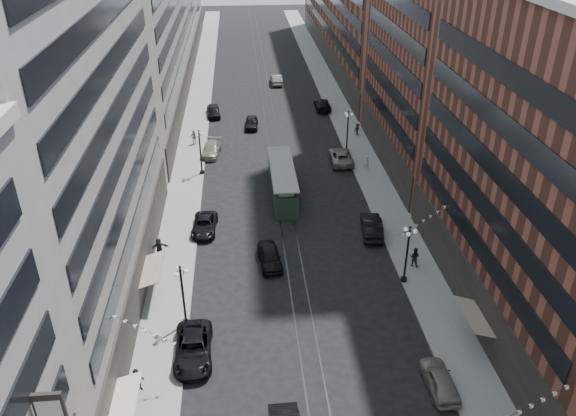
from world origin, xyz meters
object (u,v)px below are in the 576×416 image
object	(u,v)px
lamppost_sw_mid	(200,151)
car_8	(211,149)
pedestrian_5	(159,247)
pedestrian_8	(366,163)
car_4	(440,380)
car_13	(251,123)
car_extra_0	(270,257)
pedestrian_2	(138,380)
pedestrian_9	(357,129)
lamppost_se_far	(407,252)
car_2	(193,348)
car_14	(276,79)
car_11	(341,157)
lamppost_se_mid	(348,130)
car_7	(204,225)
pedestrian_7	(414,257)
pedestrian_6	(194,137)
car_10	(372,226)
lamppost_sw_far	(183,294)
car_12	(322,104)
streetcar	(282,182)
car_9	(213,111)

from	to	relation	value
lamppost_sw_mid	car_8	xyz separation A→B (m)	(0.95, 5.74, -2.33)
pedestrian_5	pedestrian_8	size ratio (longest dim) A/B	0.99
car_4	car_13	xyz separation A→B (m)	(-11.22, 49.71, -0.01)
pedestrian_8	car_extra_0	distance (m)	22.56
pedestrian_2	pedestrian_9	distance (m)	49.73
lamppost_se_far	car_2	distance (m)	19.26
car_2	car_14	bearing A→B (deg)	79.78
car_11	car_14	xyz separation A→B (m)	(-5.74, 33.50, 0.03)
lamppost_se_mid	car_14	world-z (taller)	lamppost_se_mid
lamppost_se_mid	pedestrian_5	distance (m)	30.98
car_11	car_7	bearing A→B (deg)	44.44
car_13	pedestrian_7	world-z (taller)	pedestrian_7
car_7	pedestrian_5	size ratio (longest dim) A/B	2.76
car_13	pedestrian_7	bearing A→B (deg)	-65.61
pedestrian_6	pedestrian_9	distance (m)	22.29
car_8	car_13	xyz separation A→B (m)	(5.43, 9.05, -0.00)
car_10	pedestrian_5	size ratio (longest dim) A/B	2.91
lamppost_sw_far	lamppost_se_mid	size ratio (longest dim) A/B	1.00
car_14	pedestrian_8	xyz separation A→B (m)	(8.36, -36.14, 0.23)
lamppost_sw_far	car_4	distance (m)	19.44
pedestrian_7	car_4	bearing A→B (deg)	111.47
lamppost_sw_mid	car_8	world-z (taller)	lamppost_sw_mid
car_12	pedestrian_8	distance (m)	22.49
pedestrian_7	car_extra_0	bearing A→B (deg)	23.72
car_13	pedestrian_5	xyz separation A→B (m)	(-9.46, -32.02, 0.30)
car_11	car_13	bearing A→B (deg)	-48.18
lamppost_se_far	car_8	distance (m)	33.71
streetcar	car_4	bearing A→B (deg)	-73.87
car_2	pedestrian_5	world-z (taller)	pedestrian_5
car_2	car_12	size ratio (longest dim) A/B	1.04
streetcar	pedestrian_9	bearing A→B (deg)	54.27
streetcar	car_4	world-z (taller)	streetcar
pedestrian_6	lamppost_sw_mid	bearing A→B (deg)	85.71
car_12	pedestrian_7	distance (m)	42.61
lamppost_sw_mid	car_4	distance (m)	39.17
car_8	car_extra_0	world-z (taller)	car_extra_0
lamppost_se_mid	pedestrian_5	world-z (taller)	lamppost_se_mid
lamppost_sw_far	car_7	bearing A→B (deg)	86.50
car_9	pedestrian_8	size ratio (longest dim) A/B	2.61
car_9	car_11	bearing A→B (deg)	-53.11
streetcar	pedestrian_2	world-z (taller)	streetcar
lamppost_sw_far	pedestrian_2	world-z (taller)	lamppost_sw_far
car_14	car_extra_0	xyz separation A→B (m)	(-4.41, -54.73, -0.03)
car_11	car_12	size ratio (longest dim) A/B	1.03
lamppost_sw_far	pedestrian_9	xyz separation A→B (m)	(20.86, 37.34, -2.11)
car_9	pedestrian_8	bearing A→B (deg)	-52.75
car_8	car_2	bearing A→B (deg)	-82.61
lamppost_sw_far	car_extra_0	world-z (taller)	lamppost_sw_far
car_7	car_extra_0	xyz separation A→B (m)	(6.14, -6.28, 0.11)
car_8	pedestrian_8	world-z (taller)	pedestrian_8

